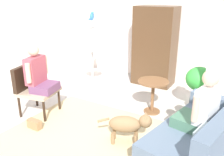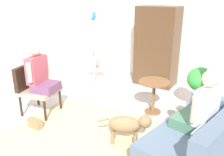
{
  "view_description": "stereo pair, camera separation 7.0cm",
  "coord_description": "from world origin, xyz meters",
  "views": [
    {
      "loc": [
        1.85,
        -2.67,
        2.13
      ],
      "look_at": [
        0.07,
        0.24,
        0.92
      ],
      "focal_mm": 39.29,
      "sensor_mm": 36.0,
      "label": 1
    },
    {
      "loc": [
        1.91,
        -2.64,
        2.13
      ],
      "look_at": [
        0.07,
        0.24,
        0.92
      ],
      "focal_mm": 39.29,
      "sensor_mm": 36.0,
      "label": 2
    }
  ],
  "objects": [
    {
      "name": "bird_cage_stand",
      "position": [
        -1.27,
        1.6,
        0.87
      ],
      "size": [
        0.45,
        0.45,
        1.55
      ],
      "color": "silver",
      "rests_on": "ground"
    },
    {
      "name": "back_wall",
      "position": [
        0.0,
        3.06,
        1.42
      ],
      "size": [
        6.75,
        0.12,
        2.84
      ],
      "primitive_type": "cube",
      "color": "silver",
      "rests_on": "ground"
    },
    {
      "name": "area_rug",
      "position": [
        0.0,
        -0.1,
        0.0
      ],
      "size": [
        2.81,
        2.18,
        0.01
      ],
      "primitive_type": "cube",
      "color": "#C6B284",
      "rests_on": "ground"
    },
    {
      "name": "couch",
      "position": [
        1.42,
        0.28,
        0.3
      ],
      "size": [
        1.14,
        1.81,
        0.83
      ],
      "color": "slate",
      "rests_on": "ground"
    },
    {
      "name": "person_on_couch",
      "position": [
        1.37,
        0.26,
        0.76
      ],
      "size": [
        0.53,
        0.57,
        0.81
      ],
      "color": "#436E56"
    },
    {
      "name": "armoire_cabinet",
      "position": [
        -0.22,
        2.65,
        0.91
      ],
      "size": [
        0.93,
        0.56,
        1.82
      ],
      "primitive_type": "cube",
      "color": "#4C331E",
      "rests_on": "ground"
    },
    {
      "name": "handbag",
      "position": [
        -1.06,
        -0.33,
        0.08
      ],
      "size": [
        0.24,
        0.11,
        0.16
      ],
      "primitive_type": "cube",
      "color": "#99724C",
      "rests_on": "ground"
    },
    {
      "name": "ground_plane",
      "position": [
        0.0,
        0.0,
        0.0
      ],
      "size": [
        7.38,
        7.38,
        0.0
      ],
      "primitive_type": "plane",
      "color": "beige"
    },
    {
      "name": "dog",
      "position": [
        0.43,
        0.12,
        0.31
      ],
      "size": [
        0.75,
        0.41,
        0.5
      ],
      "color": "olive",
      "rests_on": "ground"
    },
    {
      "name": "potted_plant",
      "position": [
        1.03,
        1.75,
        0.55
      ],
      "size": [
        0.5,
        0.5,
        0.84
      ],
      "color": "#4C5156",
      "rests_on": "ground"
    },
    {
      "name": "person_on_armchair",
      "position": [
        -1.35,
        0.12,
        0.77
      ],
      "size": [
        0.52,
        0.56,
        0.83
      ],
      "color": "#6D4265"
    },
    {
      "name": "round_end_table",
      "position": [
        0.35,
        1.21,
        0.43
      ],
      "size": [
        0.56,
        0.56,
        0.62
      ],
      "color": "brown",
      "rests_on": "ground"
    },
    {
      "name": "parrot",
      "position": [
        -1.25,
        1.6,
        1.63
      ],
      "size": [
        0.17,
        0.1,
        0.19
      ],
      "color": "blue",
      "rests_on": "bird_cage_stand"
    },
    {
      "name": "armchair",
      "position": [
        -1.5,
        0.08,
        0.53
      ],
      "size": [
        0.72,
        0.71,
        0.89
      ],
      "color": "black",
      "rests_on": "ground"
    },
    {
      "name": "column_lamp",
      "position": [
        1.27,
        1.45,
        0.63
      ],
      "size": [
        0.2,
        0.2,
        1.27
      ],
      "color": "#4C4742",
      "rests_on": "ground"
    }
  ]
}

